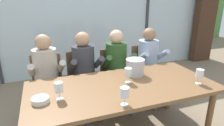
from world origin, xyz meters
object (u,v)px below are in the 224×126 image
object	(u,v)px
person_beige_jumper	(47,73)
wine_glass_center_pour	(59,87)
chair_left_of_center	(83,75)
wine_glass_by_left_taster	(125,93)
person_pale_blue_shirt	(150,60)
wine_glass_by_right_taster	(128,73)
chair_near_curtain	(48,81)
person_charcoal_jacket	(85,68)
dining_table	(123,91)
chair_right_of_center	(145,67)
wine_glass_near_bucket	(200,74)
tasting_bowl	(40,100)
person_olive_shirt	(118,64)
ice_bucket_primary	(135,67)
chair_center	(115,72)

from	to	relation	value
person_beige_jumper	wine_glass_center_pour	size ratio (longest dim) A/B	6.94
chair_left_of_center	wine_glass_by_left_taster	world-z (taller)	wine_glass_by_left_taster
person_pale_blue_shirt	wine_glass_center_pour	world-z (taller)	person_pale_blue_shirt
wine_glass_center_pour	wine_glass_by_right_taster	world-z (taller)	same
chair_near_curtain	wine_glass_center_pour	distance (m)	1.03
chair_near_curtain	person_charcoal_jacket	size ratio (longest dim) A/B	0.74
dining_table	chair_right_of_center	bearing A→B (deg)	48.14
wine_glass_near_bucket	chair_right_of_center	bearing A→B (deg)	89.96
chair_left_of_center	person_charcoal_jacket	world-z (taller)	person_charcoal_jacket
tasting_bowl	wine_glass_center_pour	distance (m)	0.20
wine_glass_by_right_taster	dining_table	bearing A→B (deg)	-150.09
chair_near_curtain	chair_right_of_center	bearing A→B (deg)	3.60
person_olive_shirt	ice_bucket_primary	world-z (taller)	person_olive_shirt
ice_bucket_primary	wine_glass_by_left_taster	bearing A→B (deg)	-124.18
chair_right_of_center	wine_glass_center_pour	bearing A→B (deg)	-147.43
dining_table	tasting_bowl	bearing A→B (deg)	-174.68
chair_right_of_center	person_pale_blue_shirt	world-z (taller)	person_pale_blue_shirt
chair_near_curtain	tasting_bowl	bearing A→B (deg)	-92.25
chair_left_of_center	person_charcoal_jacket	distance (m)	0.24
ice_bucket_primary	chair_right_of_center	bearing A→B (deg)	51.10
person_beige_jumper	wine_glass_by_right_taster	xyz separation A→B (m)	(0.87, -0.71, 0.15)
person_beige_jumper	person_olive_shirt	size ratio (longest dim) A/B	1.00
dining_table	person_beige_jumper	distance (m)	1.09
tasting_bowl	wine_glass_near_bucket	bearing A→B (deg)	-6.31
ice_bucket_primary	wine_glass_center_pour	xyz separation A→B (m)	(-0.96, -0.30, 0.01)
person_pale_blue_shirt	ice_bucket_primary	world-z (taller)	person_pale_blue_shirt
person_beige_jumper	person_charcoal_jacket	bearing A→B (deg)	-4.23
wine_glass_center_pour	person_pale_blue_shirt	bearing A→B (deg)	28.93
wine_glass_by_right_taster	chair_center	bearing A→B (deg)	78.28
dining_table	ice_bucket_primary	size ratio (longest dim) A/B	8.75
chair_left_of_center	wine_glass_by_right_taster	size ratio (longest dim) A/B	5.10
person_olive_shirt	ice_bucket_primary	size ratio (longest dim) A/B	5.05
dining_table	chair_left_of_center	xyz separation A→B (m)	(-0.26, 0.93, -0.13)
person_beige_jumper	wine_glass_near_bucket	xyz separation A→B (m)	(1.60, -1.03, 0.15)
chair_left_of_center	ice_bucket_primary	world-z (taller)	ice_bucket_primary
dining_table	person_charcoal_jacket	size ratio (longest dim) A/B	1.73
person_charcoal_jacket	person_pale_blue_shirt	bearing A→B (deg)	-2.70
person_beige_jumper	ice_bucket_primary	distance (m)	1.18
wine_glass_center_pour	chair_near_curtain	bearing A→B (deg)	95.10
chair_near_curtain	person_charcoal_jacket	bearing A→B (deg)	-11.51
wine_glass_by_right_taster	person_olive_shirt	bearing A→B (deg)	76.94
chair_center	person_pale_blue_shirt	distance (m)	0.60
dining_table	person_charcoal_jacket	xyz separation A→B (m)	(-0.26, 0.76, 0.04)
wine_glass_by_left_taster	person_beige_jumper	bearing A→B (deg)	118.54
dining_table	chair_right_of_center	world-z (taller)	chair_right_of_center
ice_bucket_primary	wine_glass_center_pour	distance (m)	1.01
person_beige_jumper	wine_glass_by_left_taster	xyz separation A→B (m)	(0.63, -1.15, 0.15)
person_beige_jumper	dining_table	bearing A→B (deg)	-48.39
chair_left_of_center	tasting_bowl	xyz separation A→B (m)	(-0.61, -1.01, 0.23)
wine_glass_by_right_taster	tasting_bowl	bearing A→B (deg)	-172.30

